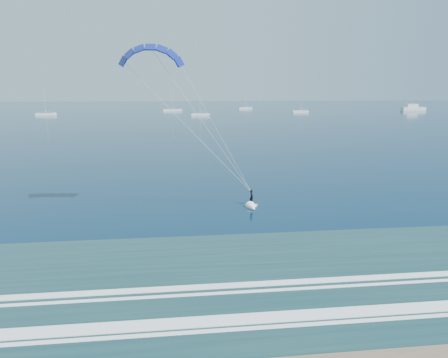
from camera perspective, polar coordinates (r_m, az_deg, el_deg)
kitesurfer_rig at (r=40.39m, az=-2.74°, el=7.60°), size 15.10×6.22×17.81m
motor_yacht at (r=277.56m, az=25.37°, el=9.15°), size 14.76×3.94×6.13m
sailboat_1 at (r=222.33m, az=-24.11°, el=8.46°), size 9.50×2.40×12.93m
sailboat_2 at (r=246.32m, az=-7.40°, el=9.74°), size 10.89×2.40×14.38m
sailboat_3 at (r=200.75m, az=-3.45°, el=9.18°), size 8.72×2.40×12.10m
sailboat_4 at (r=271.16m, az=3.08°, el=10.08°), size 8.54×2.40×11.64m
sailboat_5 at (r=233.05m, az=10.85°, el=9.46°), size 9.11×2.40×12.38m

